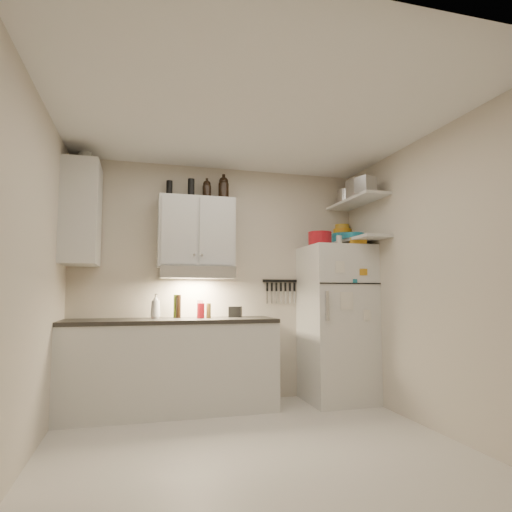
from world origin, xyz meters
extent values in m
cube|color=silver|center=(0.00, 0.00, -0.01)|extent=(3.20, 3.00, 0.02)
cube|color=white|center=(0.00, 0.00, 2.61)|extent=(3.20, 3.00, 0.02)
cube|color=beige|center=(0.00, 1.51, 1.30)|extent=(3.20, 0.02, 2.60)
cube|color=beige|center=(-1.61, 0.00, 1.30)|extent=(0.02, 3.00, 2.60)
cube|color=beige|center=(1.61, 0.00, 1.30)|extent=(0.02, 3.00, 2.60)
cube|color=silver|center=(-0.55, 1.20, 0.44)|extent=(2.10, 0.60, 0.88)
cube|color=#292723|center=(-0.55, 1.20, 0.90)|extent=(2.10, 0.62, 0.04)
cube|color=silver|center=(-0.30, 1.33, 1.83)|extent=(0.80, 0.33, 0.75)
cube|color=silver|center=(-1.44, 1.20, 1.95)|extent=(0.33, 0.55, 1.00)
cube|color=silver|center=(-0.30, 1.27, 1.39)|extent=(0.76, 0.46, 0.12)
cube|color=silver|center=(1.25, 1.16, 0.85)|extent=(0.70, 0.68, 1.70)
cube|color=silver|center=(1.45, 1.02, 2.20)|extent=(0.30, 0.95, 0.03)
cube|color=silver|center=(1.45, 1.02, 1.76)|extent=(0.30, 0.95, 0.03)
cube|color=black|center=(0.70, 1.49, 1.32)|extent=(0.42, 0.02, 0.03)
cylinder|color=maroon|center=(1.03, 1.09, 1.77)|extent=(0.31, 0.31, 0.15)
cube|color=orange|center=(1.41, 0.95, 1.74)|extent=(0.24, 0.26, 0.07)
cylinder|color=silver|center=(1.23, 1.03, 1.75)|extent=(0.07, 0.07, 0.11)
cylinder|color=silver|center=(1.48, 1.29, 2.30)|extent=(0.30, 0.30, 0.18)
cube|color=#AAAAAD|center=(1.45, 0.97, 2.32)|extent=(0.22, 0.20, 0.22)
cube|color=#AAAAAD|center=(1.37, 0.69, 2.30)|extent=(0.21, 0.21, 0.17)
cylinder|color=#186E86|center=(1.48, 1.40, 1.83)|extent=(0.28, 0.28, 0.11)
cylinder|color=orange|center=(1.50, 1.49, 1.92)|extent=(0.23, 0.23, 0.07)
cylinder|color=gold|center=(1.50, 1.49, 1.98)|extent=(0.18, 0.18, 0.06)
cylinder|color=#186E86|center=(1.38, 0.97, 1.80)|extent=(0.27, 0.27, 0.06)
cylinder|color=black|center=(-0.36, 1.34, 2.31)|extent=(0.08, 0.08, 0.21)
cylinder|color=black|center=(-0.58, 1.40, 2.30)|extent=(0.08, 0.08, 0.19)
cylinder|color=silver|center=(-1.44, 1.32, 2.54)|extent=(0.17, 0.17, 0.18)
imported|color=silver|center=(-0.71, 1.32, 1.06)|extent=(0.14, 0.14, 0.28)
cylinder|color=brown|center=(-0.17, 1.22, 1.00)|extent=(0.06, 0.06, 0.15)
cylinder|color=#53691A|center=(-0.50, 1.35, 1.04)|extent=(0.05, 0.05, 0.24)
cylinder|color=black|center=(-0.47, 1.31, 1.04)|extent=(0.06, 0.06, 0.24)
cylinder|color=silver|center=(-0.26, 1.24, 1.01)|extent=(0.07, 0.07, 0.18)
cylinder|color=maroon|center=(-0.26, 1.21, 1.00)|extent=(0.10, 0.10, 0.16)
cube|color=black|center=(0.13, 1.32, 0.98)|extent=(0.16, 0.14, 0.11)
camera|label=1|loc=(-0.87, -3.22, 1.18)|focal=30.00mm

